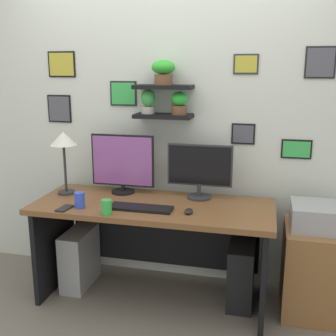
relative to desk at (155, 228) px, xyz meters
The scene contains 15 objects.
ground_plane 0.55m from the desk, 90.00° to the right, with size 8.00×8.00×0.00m, color #70665B.
back_wall_assembly 0.90m from the desk, 89.91° to the left, with size 4.40×0.24×2.70m.
desk is the anchor object (origin of this frame).
monitor_left 0.56m from the desk, 151.76° to the left, with size 0.50×0.18×0.46m.
monitor_right 0.55m from the desk, 28.20° to the left, with size 0.48×0.18×0.41m.
keyboard 0.29m from the desk, 104.51° to the right, with size 0.44×0.14×0.02m, color black.
computer_mouse 0.41m from the desk, 33.74° to the right, with size 0.06×0.09×0.03m, color black.
desk_lamp 0.94m from the desk, behind, with size 0.20×0.20×0.48m.
cell_phone 0.68m from the desk, 151.53° to the right, with size 0.07×0.14×0.01m, color black.
pen_cup 0.49m from the desk, 125.77° to the right, with size 0.07×0.07×0.10m, color green.
water_cup 0.60m from the desk, 151.94° to the right, with size 0.07×0.07×0.11m, color blue.
drawer_cabinet 1.18m from the desk, ahead, with size 0.44×0.50×0.63m, color brown.
printer 1.16m from the desk, ahead, with size 0.38×0.34×0.17m, color #9E9EA3.
computer_tower_left 0.70m from the desk, behind, with size 0.18×0.40×0.46m, color #99999E.
computer_tower_right 0.72m from the desk, ahead, with size 0.18×0.40×0.46m, color black.
Camera 1 is at (0.77, -2.75, 1.71)m, focal length 44.70 mm.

